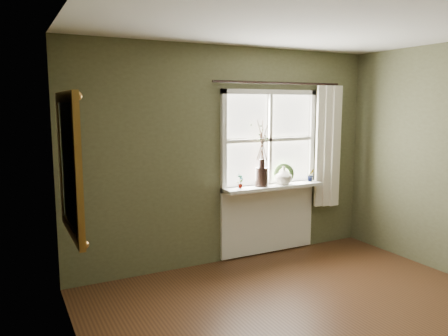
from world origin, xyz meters
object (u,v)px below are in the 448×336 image
object	(u,v)px
dark_jug	(262,177)
gilt_mirror	(69,164)
wreath	(284,176)
cream_vase	(284,175)

from	to	relation	value
dark_jug	gilt_mirror	world-z (taller)	gilt_mirror
gilt_mirror	wreath	bearing A→B (deg)	15.57
cream_vase	gilt_mirror	bearing A→B (deg)	-165.04
wreath	cream_vase	bearing A→B (deg)	-106.18
cream_vase	wreath	distance (m)	0.05
dark_jug	wreath	world-z (taller)	same
cream_vase	wreath	world-z (taller)	wreath
dark_jug	gilt_mirror	distance (m)	2.47
wreath	gilt_mirror	size ratio (longest dim) A/B	0.22
cream_vase	wreath	xyz separation A→B (m)	(0.03, 0.04, -0.01)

